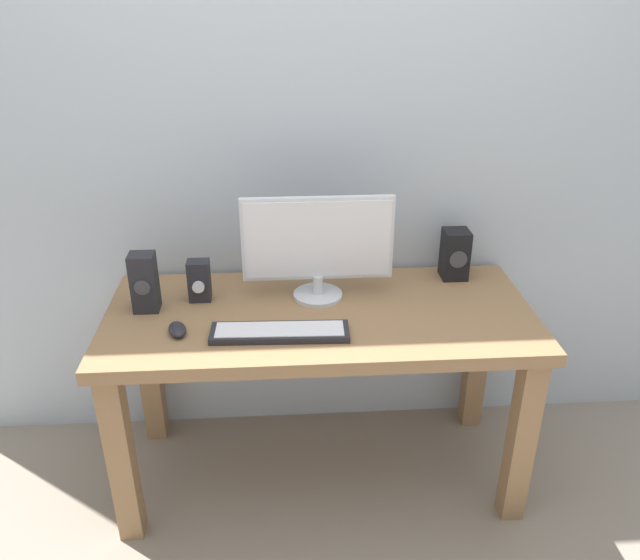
{
  "coord_description": "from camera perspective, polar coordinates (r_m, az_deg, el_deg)",
  "views": [
    {
      "loc": [
        -0.13,
        -1.92,
        1.79
      ],
      "look_at": [
        0.0,
        0.0,
        0.84
      ],
      "focal_mm": 35.48,
      "sensor_mm": 36.0,
      "label": 1
    }
  ],
  "objects": [
    {
      "name": "speaker_left",
      "position": [
        2.25,
        -15.57,
        -0.21
      ],
      "size": [
        0.09,
        0.08,
        0.21
      ],
      "color": "#232328",
      "rests_on": "desk"
    },
    {
      "name": "audio_controller",
      "position": [
        2.29,
        -10.84,
        -0.06
      ],
      "size": [
        0.08,
        0.07,
        0.15
      ],
      "color": "#232328",
      "rests_on": "desk"
    },
    {
      "name": "monitor",
      "position": [
        2.22,
        -0.15,
        3.17
      ],
      "size": [
        0.53,
        0.18,
        0.38
      ],
      "color": "silver",
      "rests_on": "desk"
    },
    {
      "name": "speaker_right",
      "position": [
        2.46,
        12.07,
        2.29
      ],
      "size": [
        0.1,
        0.1,
        0.19
      ],
      "color": "black",
      "rests_on": "desk"
    },
    {
      "name": "mouse",
      "position": [
        2.11,
        -12.74,
        -4.37
      ],
      "size": [
        0.08,
        0.11,
        0.03
      ],
      "primitive_type": "ellipsoid",
      "rotation": [
        0.0,
        0.0,
        0.29
      ],
      "color": "#232328",
      "rests_on": "desk"
    },
    {
      "name": "ground_plane",
      "position": [
        2.63,
        -0.01,
        -16.69
      ],
      "size": [
        6.0,
        6.0,
        0.0
      ],
      "primitive_type": "plane",
      "color": "gray"
    },
    {
      "name": "desk",
      "position": [
        2.26,
        -0.02,
        -5.45
      ],
      "size": [
        1.49,
        0.66,
        0.72
      ],
      "color": "#936D47",
      "rests_on": "ground_plane"
    },
    {
      "name": "wall_back",
      "position": [
        2.32,
        -0.66,
        19.02
      ],
      "size": [
        3.09,
        0.04,
        3.0
      ],
      "primitive_type": "cube",
      "color": "#B2BCC6",
      "rests_on": "ground_plane"
    },
    {
      "name": "keyboard_primary",
      "position": [
        2.06,
        -3.65,
        -4.71
      ],
      "size": [
        0.45,
        0.13,
        0.02
      ],
      "color": "#232328",
      "rests_on": "desk"
    }
  ]
}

